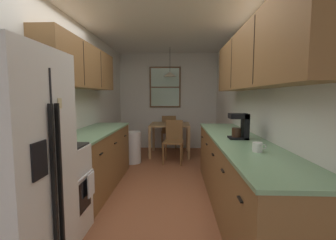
{
  "coord_description": "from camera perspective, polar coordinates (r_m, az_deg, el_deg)",
  "views": [
    {
      "loc": [
        0.25,
        -2.82,
        1.41
      ],
      "look_at": [
        0.09,
        1.24,
        1.01
      ],
      "focal_mm": 25.41,
      "sensor_mm": 36.0,
      "label": 1
    }
  ],
  "objects": [
    {
      "name": "upper_cabinets_left",
      "position": [
        3.78,
        -19.83,
        11.9
      ],
      "size": [
        0.33,
        2.14,
        0.62
      ],
      "color": "brown"
    },
    {
      "name": "counter_right",
      "position": [
        3.12,
        16.42,
        -12.47
      ],
      "size": [
        0.64,
        3.2,
        0.9
      ],
      "color": "brown",
      "rests_on": "ground"
    },
    {
      "name": "dining_chair_far",
      "position": [
        6.39,
        0.16,
        -2.49
      ],
      "size": [
        0.44,
        0.44,
        0.9
      ],
      "color": "brown",
      "rests_on": "ground"
    },
    {
      "name": "wall_left",
      "position": [
        4.14,
        -20.54,
        3.47
      ],
      "size": [
        0.1,
        9.0,
        2.55
      ],
      "primitive_type": "cube",
      "color": "silver",
      "rests_on": "ground"
    },
    {
      "name": "trash_bin",
      "position": [
        5.13,
        -8.53,
        -6.49
      ],
      "size": [
        0.36,
        0.36,
        0.67
      ],
      "primitive_type": "cylinder",
      "color": "white",
      "rests_on": "ground"
    },
    {
      "name": "dish_towel",
      "position": [
        2.67,
        -17.99,
        -14.51
      ],
      "size": [
        0.02,
        0.16,
        0.24
      ],
      "primitive_type": "cube",
      "color": "white"
    },
    {
      "name": "storage_canister",
      "position": [
        2.99,
        -22.58,
        -2.99
      ],
      "size": [
        0.13,
        0.13,
        0.16
      ],
      "color": "red",
      "rests_on": "counter_left"
    },
    {
      "name": "ground_plane",
      "position": [
        4.08,
        -1.47,
        -14.55
      ],
      "size": [
        12.0,
        12.0,
        0.0
      ],
      "primitive_type": "plane",
      "color": "brown"
    },
    {
      "name": "pendant_light",
      "position": [
        5.69,
        0.47,
        10.95
      ],
      "size": [
        0.3,
        0.3,
        0.67
      ],
      "color": "black"
    },
    {
      "name": "ceiling_slab",
      "position": [
        4.0,
        -1.57,
        22.84
      ],
      "size": [
        4.4,
        9.0,
        0.08
      ],
      "primitive_type": "cube",
      "color": "white"
    },
    {
      "name": "stove_range",
      "position": [
        2.69,
        -26.51,
        -15.32
      ],
      "size": [
        0.66,
        0.61,
        1.1
      ],
      "color": "white",
      "rests_on": "ground"
    },
    {
      "name": "coffee_maker",
      "position": [
        2.98,
        17.07,
        -1.3
      ],
      "size": [
        0.22,
        0.18,
        0.31
      ],
      "color": "black",
      "rests_on": "counter_right"
    },
    {
      "name": "microwave_over_range",
      "position": [
        2.59,
        -29.93,
        10.56
      ],
      "size": [
        0.39,
        0.61,
        0.31
      ],
      "color": "black"
    },
    {
      "name": "dining_table",
      "position": [
        5.72,
        0.45,
        -2.02
      ],
      "size": [
        0.93,
        0.9,
        0.75
      ],
      "color": "#A87F51",
      "rests_on": "ground"
    },
    {
      "name": "dining_chair_near",
      "position": [
        5.09,
        1.35,
        -4.6
      ],
      "size": [
        0.44,
        0.44,
        0.9
      ],
      "color": "brown",
      "rests_on": "ground"
    },
    {
      "name": "back_window",
      "position": [
        6.41,
        -0.7,
        7.87
      ],
      "size": [
        0.83,
        0.05,
        1.08
      ],
      "color": "brown"
    },
    {
      "name": "wall_right",
      "position": [
        3.97,
        18.34,
        3.46
      ],
      "size": [
        0.1,
        9.0,
        2.55
      ],
      "primitive_type": "cube",
      "color": "silver",
      "rests_on": "ground"
    },
    {
      "name": "refrigerator",
      "position": [
        1.98,
        -35.24,
        -11.35
      ],
      "size": [
        0.77,
        0.74,
        1.73
      ],
      "color": "white",
      "rests_on": "ground"
    },
    {
      "name": "wall_back",
      "position": [
        6.47,
        0.04,
        4.5
      ],
      "size": [
        4.4,
        0.1,
        2.55
      ],
      "primitive_type": "cube",
      "color": "silver",
      "rests_on": "ground"
    },
    {
      "name": "upper_cabinets_right",
      "position": [
        2.99,
        20.12,
        13.82
      ],
      "size": [
        0.33,
        2.88,
        0.7
      ],
      "color": "brown"
    },
    {
      "name": "counter_left",
      "position": [
        3.87,
        -16.91,
        -8.91
      ],
      "size": [
        0.64,
        2.06,
        0.9
      ],
      "color": "brown",
      "rests_on": "ground"
    },
    {
      "name": "mug_by_coffeemaker",
      "position": [
        2.35,
        20.71,
        -6.1
      ],
      "size": [
        0.13,
        0.09,
        0.09
      ],
      "color": "white",
      "rests_on": "counter_right"
    }
  ]
}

